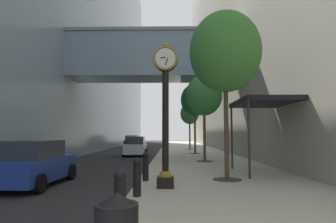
{
  "coord_description": "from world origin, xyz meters",
  "views": [
    {
      "loc": [
        1.28,
        -1.79,
        1.89
      ],
      "look_at": [
        1.0,
        20.74,
        3.69
      ],
      "focal_mm": 30.2,
      "sensor_mm": 36.0,
      "label": 1
    }
  ],
  "objects_px": {
    "street_tree_near": "(225,52)",
    "bollard_nearest": "(120,197)",
    "street_tree_mid_near": "(204,95)",
    "street_tree_far": "(190,114)",
    "street_clock": "(165,106)",
    "car_blue_near": "(34,164)",
    "bollard_second": "(137,176)",
    "street_tree_mid_far": "(195,100)",
    "car_black_far": "(133,142)",
    "car_white_mid": "(136,146)",
    "bollard_third": "(146,165)"
  },
  "relations": [
    {
      "from": "bollard_nearest",
      "to": "car_blue_near",
      "type": "xyz_separation_m",
      "value": [
        -4.08,
        4.96,
        0.1
      ]
    },
    {
      "from": "street_tree_mid_far",
      "to": "car_white_mid",
      "type": "relative_size",
      "value": 1.45
    },
    {
      "from": "street_tree_near",
      "to": "street_tree_mid_near",
      "type": "relative_size",
      "value": 1.17
    },
    {
      "from": "car_black_far",
      "to": "street_tree_mid_near",
      "type": "bearing_deg",
      "value": -70.22
    },
    {
      "from": "bollard_second",
      "to": "street_clock",
      "type": "bearing_deg",
      "value": 59.64
    },
    {
      "from": "street_tree_near",
      "to": "bollard_nearest",
      "type": "bearing_deg",
      "value": -119.17
    },
    {
      "from": "bollard_nearest",
      "to": "car_white_mid",
      "type": "xyz_separation_m",
      "value": [
        -2.18,
        19.49,
        0.11
      ]
    },
    {
      "from": "car_white_mid",
      "to": "car_black_far",
      "type": "bearing_deg",
      "value": 98.92
    },
    {
      "from": "street_clock",
      "to": "car_white_mid",
      "type": "height_order",
      "value": "street_clock"
    },
    {
      "from": "car_black_far",
      "to": "bollard_second",
      "type": "bearing_deg",
      "value": -81.91
    },
    {
      "from": "street_tree_near",
      "to": "street_tree_far",
      "type": "distance_m",
      "value": 21.89
    },
    {
      "from": "bollard_third",
      "to": "street_tree_far",
      "type": "bearing_deg",
      "value": 82.01
    },
    {
      "from": "bollard_nearest",
      "to": "street_tree_far",
      "type": "bearing_deg",
      "value": 83.55
    },
    {
      "from": "car_white_mid",
      "to": "car_blue_near",
      "type": "bearing_deg",
      "value": -97.46
    },
    {
      "from": "car_blue_near",
      "to": "car_white_mid",
      "type": "bearing_deg",
      "value": 82.54
    },
    {
      "from": "street_clock",
      "to": "car_blue_near",
      "type": "xyz_separation_m",
      "value": [
        -4.85,
        0.98,
        -2.01
      ]
    },
    {
      "from": "bollard_third",
      "to": "bollard_nearest",
      "type": "bearing_deg",
      "value": -90.0
    },
    {
      "from": "street_tree_mid_near",
      "to": "street_tree_far",
      "type": "height_order",
      "value": "street_tree_mid_near"
    },
    {
      "from": "street_clock",
      "to": "bollard_nearest",
      "type": "relative_size",
      "value": 4.5
    },
    {
      "from": "street_tree_near",
      "to": "street_tree_far",
      "type": "relative_size",
      "value": 1.23
    },
    {
      "from": "bollard_third",
      "to": "street_tree_near",
      "type": "height_order",
      "value": "street_tree_near"
    },
    {
      "from": "car_blue_near",
      "to": "bollard_nearest",
      "type": "bearing_deg",
      "value": -50.55
    },
    {
      "from": "bollard_third",
      "to": "car_white_mid",
      "type": "height_order",
      "value": "car_white_mid"
    },
    {
      "from": "car_blue_near",
      "to": "street_tree_far",
      "type": "bearing_deg",
      "value": 72.27
    },
    {
      "from": "street_tree_far",
      "to": "car_white_mid",
      "type": "distance_m",
      "value": 10.14
    },
    {
      "from": "street_tree_near",
      "to": "car_blue_near",
      "type": "relative_size",
      "value": 1.63
    },
    {
      "from": "street_tree_mid_near",
      "to": "street_tree_far",
      "type": "distance_m",
      "value": 14.58
    },
    {
      "from": "bollard_third",
      "to": "car_black_far",
      "type": "xyz_separation_m",
      "value": [
        -4.42,
        28.44,
        0.12
      ]
    },
    {
      "from": "street_clock",
      "to": "car_black_far",
      "type": "relative_size",
      "value": 1.08
    },
    {
      "from": "street_tree_mid_far",
      "to": "car_black_far",
      "type": "distance_m",
      "value": 16.1
    },
    {
      "from": "bollard_second",
      "to": "street_tree_mid_far",
      "type": "relative_size",
      "value": 0.17
    },
    {
      "from": "street_clock",
      "to": "bollard_nearest",
      "type": "height_order",
      "value": "street_clock"
    },
    {
      "from": "street_tree_mid_near",
      "to": "street_tree_mid_far",
      "type": "bearing_deg",
      "value": 90.0
    },
    {
      "from": "street_tree_mid_far",
      "to": "bollard_second",
      "type": "bearing_deg",
      "value": -100.07
    },
    {
      "from": "street_clock",
      "to": "bollard_second",
      "type": "relative_size",
      "value": 4.5
    },
    {
      "from": "street_tree_near",
      "to": "street_tree_mid_near",
      "type": "distance_m",
      "value": 7.33
    },
    {
      "from": "street_clock",
      "to": "bollard_second",
      "type": "height_order",
      "value": "street_clock"
    },
    {
      "from": "street_tree_mid_far",
      "to": "car_black_far",
      "type": "height_order",
      "value": "street_tree_mid_far"
    },
    {
      "from": "bollard_third",
      "to": "street_tree_far",
      "type": "xyz_separation_m",
      "value": [
        3.1,
        22.11,
        3.55
      ]
    },
    {
      "from": "bollard_third",
      "to": "street_tree_mid_far",
      "type": "distance_m",
      "value": 15.73
    },
    {
      "from": "street_tree_near",
      "to": "street_clock",
      "type": "bearing_deg",
      "value": -145.86
    },
    {
      "from": "bollard_second",
      "to": "street_tree_mid_near",
      "type": "distance_m",
      "value": 11.28
    },
    {
      "from": "street_tree_mid_near",
      "to": "car_blue_near",
      "type": "height_order",
      "value": "street_tree_mid_near"
    },
    {
      "from": "bollard_second",
      "to": "street_tree_far",
      "type": "relative_size",
      "value": 0.2
    },
    {
      "from": "street_tree_mid_far",
      "to": "car_blue_near",
      "type": "bearing_deg",
      "value": -115.33
    },
    {
      "from": "street_tree_mid_near",
      "to": "street_tree_mid_far",
      "type": "height_order",
      "value": "street_tree_mid_far"
    },
    {
      "from": "street_tree_far",
      "to": "bollard_nearest",
      "type": "bearing_deg",
      "value": -96.45
    },
    {
      "from": "street_tree_far",
      "to": "car_black_far",
      "type": "bearing_deg",
      "value": 139.91
    },
    {
      "from": "street_tree_far",
      "to": "car_black_far",
      "type": "relative_size",
      "value": 1.2
    },
    {
      "from": "bollard_nearest",
      "to": "street_tree_near",
      "type": "height_order",
      "value": "street_tree_near"
    }
  ]
}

